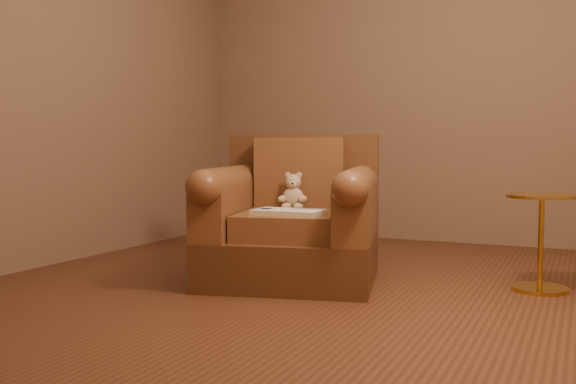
% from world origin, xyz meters
% --- Properties ---
extents(floor, '(4.00, 4.00, 0.00)m').
position_xyz_m(floor, '(0.00, 0.00, 0.00)').
color(floor, brown).
rests_on(floor, ground).
extents(armchair, '(1.17, 1.14, 0.88)m').
position_xyz_m(armchair, '(-0.31, 0.05, 0.34)').
color(armchair, '#54331C').
rests_on(armchair, floor).
extents(teddy_bear, '(0.17, 0.19, 0.23)m').
position_xyz_m(teddy_bear, '(-0.34, 0.13, 0.51)').
color(teddy_bear, tan).
rests_on(teddy_bear, armchair).
extents(guidebook, '(0.39, 0.25, 0.03)m').
position_xyz_m(guidebook, '(-0.23, -0.18, 0.43)').
color(guidebook, beige).
rests_on(guidebook, armchair).
extents(side_table, '(0.38, 0.38, 0.54)m').
position_xyz_m(side_table, '(1.07, 0.35, 0.29)').
color(side_table, gold).
rests_on(side_table, floor).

